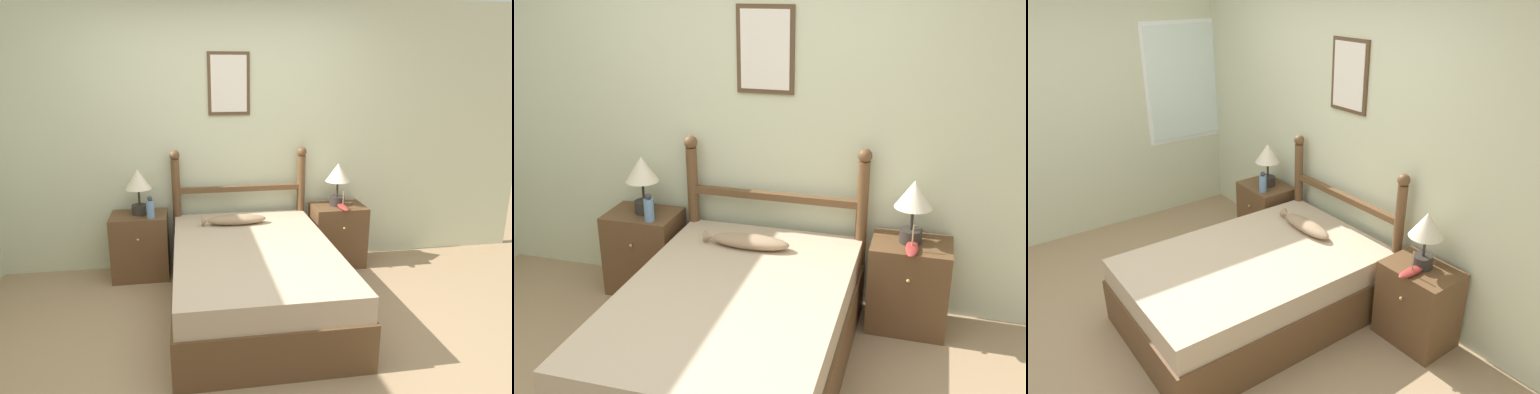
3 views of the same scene
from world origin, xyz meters
TOP-DOWN VIEW (x-y plane):
  - ground_plane at (0.00, 0.00)m, footprint 16.00×16.00m
  - wall_back at (0.00, 1.73)m, footprint 6.40×0.08m
  - bed at (0.18, 0.68)m, footprint 1.30×1.93m
  - headboard at (0.18, 1.61)m, footprint 1.32×0.10m
  - nightstand_left at (-0.78, 1.48)m, footprint 0.52×0.41m
  - nightstand_right at (1.14, 1.48)m, footprint 0.52×0.41m
  - table_lamp_left at (-0.77, 1.49)m, footprint 0.24×0.24m
  - table_lamp_right at (1.13, 1.49)m, footprint 0.24×0.24m
  - bottle at (-0.66, 1.36)m, footprint 0.07×0.07m
  - model_boat at (1.14, 1.36)m, footprint 0.08×0.26m
  - fish_pillow at (0.09, 1.27)m, footprint 0.59×0.16m

SIDE VIEW (x-z plane):
  - ground_plane at x=0.00m, z-range 0.00..0.00m
  - bed at x=0.18m, z-range 0.00..0.54m
  - nightstand_left at x=-0.78m, z-range 0.00..0.61m
  - nightstand_right at x=1.14m, z-range 0.00..0.61m
  - fish_pillow at x=0.09m, z-range 0.54..0.63m
  - model_boat at x=1.14m, z-range 0.54..0.72m
  - headboard at x=0.18m, z-range 0.05..1.23m
  - bottle at x=-0.66m, z-range 0.60..0.80m
  - table_lamp_left at x=-0.77m, z-range 0.69..1.11m
  - table_lamp_right at x=1.13m, z-range 0.69..1.11m
  - wall_back at x=0.00m, z-range 0.00..2.55m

